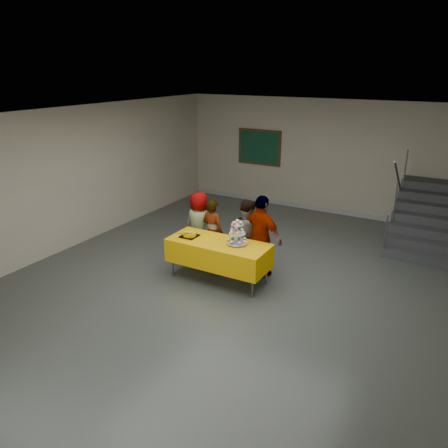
# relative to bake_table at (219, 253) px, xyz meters

# --- Properties ---
(room_shell) EXTENTS (10.00, 10.04, 3.02)m
(room_shell) POSITION_rel_bake_table_xyz_m (0.36, -0.02, 1.57)
(room_shell) COLOR #4C514C
(room_shell) RESTS_ON ground
(bake_table) EXTENTS (1.88, 0.78, 0.77)m
(bake_table) POSITION_rel_bake_table_xyz_m (0.00, 0.00, 0.00)
(bake_table) COLOR #595960
(bake_table) RESTS_ON ground
(cupcake_stand) EXTENTS (0.38, 0.38, 0.44)m
(cupcake_stand) POSITION_rel_bake_table_xyz_m (0.34, 0.08, 0.38)
(cupcake_stand) COLOR silver
(cupcake_stand) RESTS_ON bake_table
(bear_cake) EXTENTS (0.32, 0.36, 0.12)m
(bear_cake) POSITION_rel_bake_table_xyz_m (-0.60, -0.04, 0.27)
(bear_cake) COLOR black
(bear_cake) RESTS_ON bake_table
(schoolchild_a) EXTENTS (0.71, 0.49, 1.39)m
(schoolchild_a) POSITION_rel_bake_table_xyz_m (-0.89, 0.74, 0.14)
(schoolchild_a) COLOR slate
(schoolchild_a) RESTS_ON ground
(schoolchild_b) EXTENTS (0.52, 0.37, 1.33)m
(schoolchild_b) POSITION_rel_bake_table_xyz_m (-0.51, 0.63, 0.11)
(schoolchild_b) COLOR slate
(schoolchild_b) RESTS_ON ground
(schoolchild_c) EXTENTS (0.70, 0.55, 1.42)m
(schoolchild_c) POSITION_rel_bake_table_xyz_m (0.21, 0.69, 0.16)
(schoolchild_c) COLOR slate
(schoolchild_c) RESTS_ON ground
(schoolchild_d) EXTENTS (0.99, 0.61, 1.58)m
(schoolchild_d) POSITION_rel_bake_table_xyz_m (0.59, 0.56, 0.23)
(schoolchild_d) COLOR slate
(schoolchild_d) RESTS_ON ground
(staircase) EXTENTS (1.30, 2.40, 2.04)m
(staircase) POSITION_rel_bake_table_xyz_m (3.05, 4.09, -0.07)
(staircase) COLOR #424447
(staircase) RESTS_ON ground
(noticeboard) EXTENTS (1.30, 0.05, 1.00)m
(noticeboard) POSITION_rel_bake_table_xyz_m (-1.54, 4.93, 1.04)
(noticeboard) COLOR #472B16
(noticeboard) RESTS_ON ground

